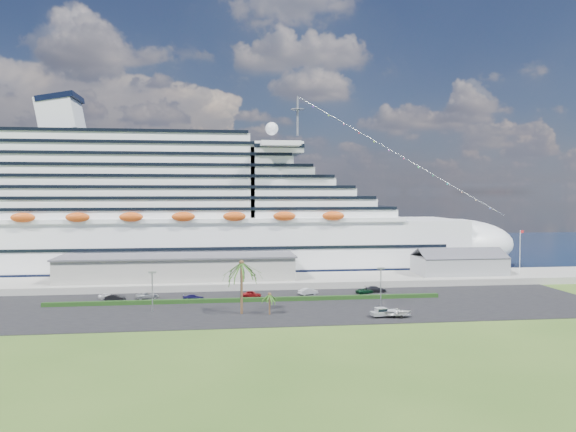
{
  "coord_description": "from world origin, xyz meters",
  "views": [
    {
      "loc": [
        -14.83,
        -108.07,
        24.55
      ],
      "look_at": [
        2.7,
        30.0,
        18.61
      ],
      "focal_mm": 35.0,
      "sensor_mm": 36.0,
      "label": 1
    }
  ],
  "objects": [
    {
      "name": "pickup_truck",
      "position": [
        17.42,
        -2.65,
        1.13
      ],
      "size": [
        5.47,
        2.71,
        1.84
      ],
      "color": "black",
      "rests_on": "asphalt_lot"
    },
    {
      "name": "palm_tall",
      "position": [
        -10.0,
        4.0,
        9.2
      ],
      "size": [
        8.82,
        8.82,
        11.13
      ],
      "color": "#47301E",
      "rests_on": "ground"
    },
    {
      "name": "cruise_ship",
      "position": [
        -21.53,
        64.0,
        16.69
      ],
      "size": [
        191.0,
        38.0,
        54.0
      ],
      "color": "silver",
      "rests_on": "ground"
    },
    {
      "name": "parked_car_3",
      "position": [
        -20.21,
        19.09,
        0.81
      ],
      "size": [
        4.94,
        2.43,
        1.38
      ],
      "primitive_type": "imported",
      "rotation": [
        0.0,
        0.0,
        1.68
      ],
      "color": "#15123F",
      "rests_on": "asphalt_lot"
    },
    {
      "name": "boat_trailer",
      "position": [
        20.06,
        -3.44,
        1.26
      ],
      "size": [
        6.08,
        4.21,
        1.71
      ],
      "color": "gray",
      "rests_on": "asphalt_lot"
    },
    {
      "name": "terminal_building",
      "position": [
        -25.0,
        40.0,
        5.01
      ],
      "size": [
        61.0,
        15.0,
        6.3
      ],
      "color": "gray",
      "rests_on": "wharf"
    },
    {
      "name": "flagpole",
      "position": [
        70.04,
        40.0,
        8.27
      ],
      "size": [
        1.08,
        0.16,
        12.0
      ],
      "color": "silver",
      "rests_on": "wharf"
    },
    {
      "name": "parked_car_1",
      "position": [
        -37.54,
        20.45,
        0.86
      ],
      "size": [
        4.7,
        2.32,
        1.48
      ],
      "primitive_type": "imported",
      "rotation": [
        0.0,
        0.0,
        1.4
      ],
      "color": "black",
      "rests_on": "asphalt_lot"
    },
    {
      "name": "palm_short",
      "position": [
        -4.5,
        2.5,
        3.67
      ],
      "size": [
        3.53,
        3.53,
        4.56
      ],
      "color": "#47301E",
      "rests_on": "ground"
    },
    {
      "name": "water",
      "position": [
        0.0,
        130.0,
        0.01
      ],
      "size": [
        420.0,
        160.0,
        0.02
      ],
      "primitive_type": "cube",
      "color": "black",
      "rests_on": "ground"
    },
    {
      "name": "wharf",
      "position": [
        0.0,
        40.0,
        0.9
      ],
      "size": [
        240.0,
        20.0,
        1.8
      ],
      "primitive_type": "cube",
      "color": "gray",
      "rests_on": "ground"
    },
    {
      "name": "parked_car_6",
      "position": [
        20.43,
        22.75,
        0.73
      ],
      "size": [
        4.78,
        3.25,
        1.21
      ],
      "primitive_type": "imported",
      "rotation": [
        0.0,
        0.0,
        1.88
      ],
      "color": "black",
      "rests_on": "asphalt_lot"
    },
    {
      "name": "parked_car_4",
      "position": [
        -6.9,
        21.27,
        0.89
      ],
      "size": [
        4.79,
        2.8,
        1.53
      ],
      "primitive_type": "imported",
      "rotation": [
        0.0,
        0.0,
        1.34
      ],
      "color": "maroon",
      "rests_on": "asphalt_lot"
    },
    {
      "name": "ground",
      "position": [
        0.0,
        0.0,
        0.0
      ],
      "size": [
        420.0,
        420.0,
        0.0
      ],
      "primitive_type": "plane",
      "color": "#31511B",
      "rests_on": "ground"
    },
    {
      "name": "lamp_post_left",
      "position": [
        -28.0,
        8.0,
        5.34
      ],
      "size": [
        1.6,
        0.35,
        8.27
      ],
      "color": "gray",
      "rests_on": "asphalt_lot"
    },
    {
      "name": "lamp_post_right",
      "position": [
        20.0,
        8.0,
        5.34
      ],
      "size": [
        1.6,
        0.35,
        8.27
      ],
      "color": "gray",
      "rests_on": "asphalt_lot"
    },
    {
      "name": "hedge",
      "position": [
        -8.0,
        16.0,
        0.57
      ],
      "size": [
        88.0,
        1.1,
        0.9
      ],
      "primitive_type": "cube",
      "color": "black",
      "rests_on": "asphalt_lot"
    },
    {
      "name": "parked_car_7",
      "position": [
        23.51,
        24.07,
        0.88
      ],
      "size": [
        5.33,
        2.44,
        1.51
      ],
      "primitive_type": "imported",
      "rotation": [
        0.0,
        0.0,
        1.51
      ],
      "color": "black",
      "rests_on": "asphalt_lot"
    },
    {
      "name": "parked_car_2",
      "position": [
        -30.81,
        22.81,
        0.83
      ],
      "size": [
        5.57,
        3.88,
        1.41
      ],
      "primitive_type": "imported",
      "rotation": [
        0.0,
        0.0,
        1.91
      ],
      "color": "gray",
      "rests_on": "asphalt_lot"
    },
    {
      "name": "port_shed",
      "position": [
        52.0,
        40.0,
        4.4
      ],
      "size": [
        24.0,
        12.31,
        7.37
      ],
      "color": "gray",
      "rests_on": "wharf"
    },
    {
      "name": "asphalt_lot",
      "position": [
        0.0,
        11.0,
        0.06
      ],
      "size": [
        140.0,
        38.0,
        0.12
      ],
      "primitive_type": "cube",
      "color": "black",
      "rests_on": "ground"
    },
    {
      "name": "parked_car_5",
      "position": [
        6.65,
        22.92,
        0.9
      ],
      "size": [
        5.0,
        3.28,
        1.56
      ],
      "primitive_type": "imported",
      "rotation": [
        0.0,
        0.0,
        1.95
      ],
      "color": "#AFB1B6",
      "rests_on": "asphalt_lot"
    },
    {
      "name": "parked_car_0",
      "position": [
        -39.82,
        23.39,
        0.79
      ],
      "size": [
        4.01,
        1.85,
        1.33
      ],
      "primitive_type": "imported",
      "rotation": [
        0.0,
        0.0,
        1.5
      ],
      "color": "silver",
      "rests_on": "asphalt_lot"
    }
  ]
}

